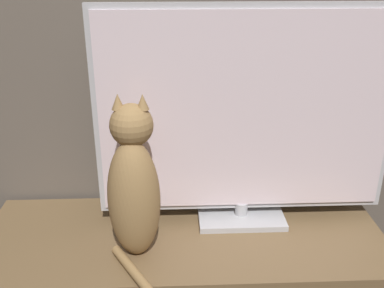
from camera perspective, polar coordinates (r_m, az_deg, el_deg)
tv at (r=1.45m, az=6.80°, el=3.15°), size 0.97×0.18×0.73m
cat at (r=1.34m, az=-7.40°, el=-5.46°), size 0.17×0.30×0.51m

